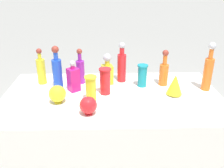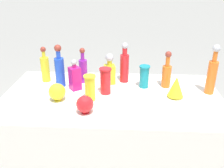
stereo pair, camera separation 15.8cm
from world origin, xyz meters
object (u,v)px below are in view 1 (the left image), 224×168
tall_bottle_0 (122,65)px  tall_bottle_3 (80,69)px  square_decanter_1 (73,78)px  tall_bottle_5 (164,71)px  fluted_vase_0 (175,84)px  tall_bottle_1 (208,70)px  tall_bottle_4 (41,69)px  round_bowl_0 (57,94)px  round_bowl_1 (88,105)px  slender_vase_2 (91,88)px  cardboard_box_behind_left (89,105)px  slender_vase_0 (142,75)px  square_decanter_0 (107,71)px  slender_vase_1 (105,80)px  tall_bottle_2 (57,71)px

tall_bottle_0 → tall_bottle_3: tall_bottle_0 is taller
tall_bottle_0 → square_decanter_1: (-0.42, -0.20, -0.05)m
tall_bottle_5 → fluted_vase_0: size_ratio=1.83×
tall_bottle_1 → tall_bottle_4: tall_bottle_1 is taller
tall_bottle_4 → square_decanter_1: bearing=-27.9°
round_bowl_0 → round_bowl_1: size_ratio=1.06×
tall_bottle_0 → slender_vase_2: 0.47m
cardboard_box_behind_left → tall_bottle_5: bearing=-45.2°
tall_bottle_4 → slender_vase_2: tall_bottle_4 is taller
tall_bottle_0 → tall_bottle_3: (-0.38, -0.03, -0.03)m
tall_bottle_0 → tall_bottle_4: tall_bottle_0 is taller
tall_bottle_0 → round_bowl_0: 0.67m
slender_vase_0 → fluted_vase_0: 0.30m
tall_bottle_3 → round_bowl_1: (0.10, -0.56, -0.06)m
tall_bottle_3 → slender_vase_2: 0.37m
tall_bottle_0 → tall_bottle_1: tall_bottle_1 is taller
square_decanter_0 → slender_vase_0: 0.32m
square_decanter_0 → slender_vase_0: (0.31, -0.07, -0.01)m
slender_vase_1 → fluted_vase_0: bearing=-4.0°
tall_bottle_4 → slender_vase_1: 0.62m
tall_bottle_5 → slender_vase_0: tall_bottle_5 is taller
tall_bottle_2 → fluted_vase_0: 1.00m
slender_vase_2 → tall_bottle_3: bearing=107.5°
tall_bottle_0 → fluted_vase_0: size_ratio=2.07×
square_decanter_1 → round_bowl_1: (0.15, -0.39, -0.04)m
square_decanter_1 → cardboard_box_behind_left: bearing=85.9°
round_bowl_1 → round_bowl_0: bearing=144.1°
tall_bottle_0 → tall_bottle_5: (0.37, -0.09, -0.03)m
tall_bottle_1 → tall_bottle_3: bearing=171.0°
round_bowl_1 → cardboard_box_behind_left: (-0.09, 1.23, -0.69)m
tall_bottle_2 → round_bowl_0: bearing=-81.4°
slender_vase_2 → fluted_vase_0: (0.68, 0.09, -0.02)m
cardboard_box_behind_left → round_bowl_0: bearing=-98.8°
fluted_vase_0 → tall_bottle_1: bearing=17.7°
slender_vase_2 → cardboard_box_behind_left: size_ratio=0.56×
tall_bottle_0 → cardboard_box_behind_left: tall_bottle_0 is taller
tall_bottle_5 → slender_vase_0: size_ratio=1.64×
tall_bottle_3 → fluted_vase_0: size_ratio=1.82×
slender_vase_2 → round_bowl_0: bearing=-175.1°
tall_bottle_1 → round_bowl_1: bearing=-158.8°
slender_vase_0 → tall_bottle_1: bearing=-9.0°
tall_bottle_0 → round_bowl_1: 0.65m
tall_bottle_3 → fluted_vase_0: (0.79, -0.27, -0.04)m
tall_bottle_2 → round_bowl_0: tall_bottle_2 is taller
fluted_vase_0 → round_bowl_1: size_ratio=1.32×
round_bowl_0 → tall_bottle_1: bearing=9.4°
tall_bottle_5 → slender_vase_1: 0.55m
tall_bottle_2 → tall_bottle_3: (0.19, 0.11, -0.03)m
square_decanter_1 → cardboard_box_behind_left: 1.11m
square_decanter_0 → slender_vase_2: (-0.13, -0.34, -0.01)m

